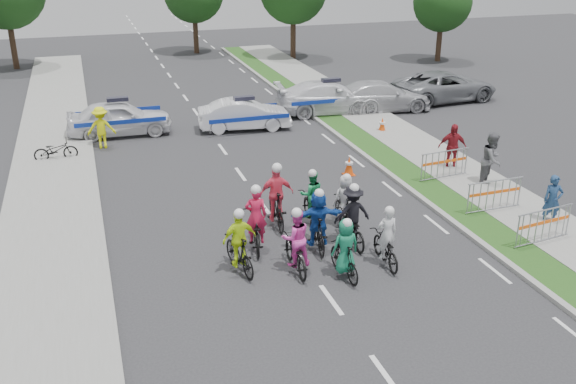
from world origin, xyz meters
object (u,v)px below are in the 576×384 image
object	(u,v)px
police_car_1	(244,115)
spectator_1	(492,160)
rider_8	(311,202)
tree_2	(443,2)
rider_3	(239,247)
barrier_0	(543,227)
cone_1	(382,125)
police_car_0	(119,118)
rider_4	(352,220)
marshal_hiviz	(101,128)
civilian_sedan	(381,96)
parked_bike	(56,150)
spectator_2	(452,147)
rider_1	(345,254)
rider_5	(318,224)
rider_2	(295,247)
spectator_0	(553,200)
police_car_2	(330,97)
civilian_suv	(445,86)
barrier_1	(494,197)
rider_6	(256,227)
rider_7	(345,205)
rider_9	(276,202)
barrier_2	(444,166)
rider_0	(386,245)
cone_0	(349,166)

from	to	relation	value
police_car_1	spectator_1	size ratio (longest dim) A/B	2.13
rider_8	tree_2	distance (m)	27.67
rider_3	barrier_0	size ratio (longest dim) A/B	0.91
cone_1	police_car_0	bearing A→B (deg)	163.46
rider_4	marshal_hiviz	distance (m)	12.72
civilian_sedan	barrier_0	xyz separation A→B (m)	(-2.00, -14.66, -0.16)
police_car_1	parked_bike	xyz separation A→B (m)	(-7.96, -1.84, -0.24)
spectator_1	spectator_2	size ratio (longest dim) A/B	1.08
rider_1	rider_5	size ratio (longest dim) A/B	0.91
rider_2	spectator_0	xyz separation A→B (m)	(8.23, 0.32, 0.10)
police_car_2	civilian_suv	xyz separation A→B (m)	(6.51, 0.42, -0.01)
police_car_2	barrier_1	distance (m)	12.67
rider_5	tree_2	xyz separation A→B (m)	(17.39, 23.39, 3.06)
rider_2	rider_3	size ratio (longest dim) A/B	1.00
rider_4	parked_bike	world-z (taller)	rider_4
rider_6	rider_7	size ratio (longest dim) A/B	1.17
rider_2	barrier_1	world-z (taller)	rider_2
rider_7	civilian_sedan	world-z (taller)	rider_7
police_car_0	barrier_0	distance (m)	17.87
rider_8	police_car_1	xyz separation A→B (m)	(0.51, 10.12, 0.02)
rider_3	tree_2	world-z (taller)	tree_2
civilian_sedan	parked_bike	size ratio (longest dim) A/B	3.08
rider_1	rider_3	xyz separation A→B (m)	(-2.48, 1.11, 0.04)
rider_3	barrier_0	world-z (taller)	rider_3
rider_9	spectator_2	xyz separation A→B (m)	(7.53, 2.59, 0.11)
rider_1	police_car_2	bearing A→B (deg)	-113.41
barrier_2	rider_0	bearing A→B (deg)	-133.53
spectator_1	marshal_hiviz	size ratio (longest dim) A/B	1.11
barrier_0	spectator_2	bearing A→B (deg)	82.45
rider_6	police_car_2	distance (m)	14.53
rider_5	barrier_1	bearing A→B (deg)	-166.99
spectator_2	marshal_hiviz	size ratio (longest dim) A/B	1.03
barrier_1	cone_0	bearing A→B (deg)	123.10
rider_4	rider_9	world-z (taller)	rider_9
rider_0	cone_1	xyz separation A→B (m)	(5.13, 10.84, -0.23)
rider_9	rider_5	bearing A→B (deg)	113.45
rider_4	spectator_2	world-z (taller)	rider_4
barrier_2	police_car_2	bearing A→B (deg)	92.95
rider_7	rider_9	xyz separation A→B (m)	(-1.93, 0.65, 0.11)
rider_2	spectator_0	distance (m)	8.24
rider_2	barrier_1	distance (m)	7.22
rider_6	cone_1	bearing A→B (deg)	-121.06
spectator_2	civilian_sedan	bearing A→B (deg)	101.21
civilian_suv	cone_0	distance (m)	12.39
rider_5	rider_9	size ratio (longest dim) A/B	0.91
marshal_hiviz	police_car_2	bearing A→B (deg)	-163.10
rider_2	rider_6	world-z (taller)	rider_6
police_car_1	police_car_2	world-z (taller)	police_car_2
rider_1	marshal_hiviz	size ratio (longest dim) A/B	0.98
rider_8	parked_bike	xyz separation A→B (m)	(-7.45, 8.29, -0.22)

